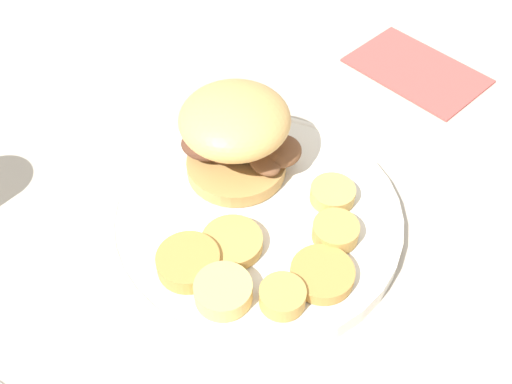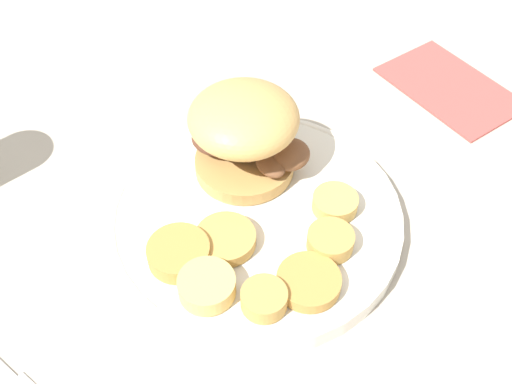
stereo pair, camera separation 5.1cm
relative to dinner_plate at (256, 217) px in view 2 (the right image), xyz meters
The scene contains 11 objects.
ground_plane 0.01m from the dinner_plate, ahead, with size 4.00×4.00×0.00m, color #B2A899.
dinner_plate is the anchor object (origin of this frame).
sandwich 0.08m from the dinner_plate, 159.21° to the left, with size 0.10×0.11×0.09m.
potato_round_0 0.08m from the dinner_plate, 82.52° to the right, with size 0.05×0.05×0.02m, color #BC8942.
potato_round_1 0.08m from the dinner_plate, 26.21° to the left, with size 0.04×0.04×0.02m, color tan.
potato_round_2 0.10m from the dinner_plate, 27.92° to the right, with size 0.04×0.04×0.02m, color tan.
potato_round_3 0.05m from the dinner_plate, 67.36° to the right, with size 0.05×0.05×0.01m, color tan.
potato_round_4 0.09m from the dinner_plate, ahead, with size 0.05×0.05×0.01m, color #BC8942.
potato_round_5 0.09m from the dinner_plate, 56.52° to the right, with size 0.05×0.05×0.02m, color #DBB766.
potato_round_6 0.07m from the dinner_plate, 60.93° to the left, with size 0.04×0.04×0.01m, color tan.
napkin 0.29m from the dinner_plate, 100.07° to the left, with size 0.15×0.10×0.01m, color #B24C47.
Camera 2 is at (0.29, -0.18, 0.43)m, focal length 42.00 mm.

